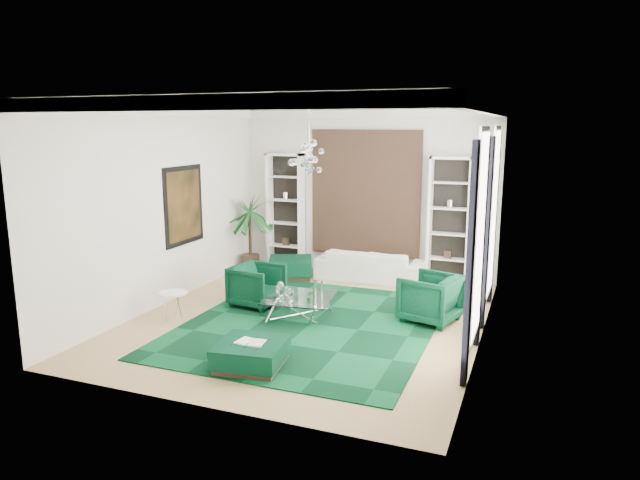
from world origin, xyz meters
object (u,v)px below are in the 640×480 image
at_px(coffee_table, 300,307).
at_px(side_table, 174,306).
at_px(armchair_right, 430,298).
at_px(sofa, 370,265).
at_px(ottoman_front, 251,355).
at_px(ottoman_side, 291,268).
at_px(armchair_left, 257,285).
at_px(palm, 250,223).

height_order(coffee_table, side_table, side_table).
bearing_deg(armchair_right, coffee_table, -57.67).
distance_m(sofa, ottoman_front, 5.18).
xyz_separation_m(armchair_right, ottoman_side, (-3.57, 1.90, -0.21)).
distance_m(ottoman_front, side_table, 2.65).
bearing_deg(armchair_left, ottoman_side, 13.21).
xyz_separation_m(ottoman_front, palm, (-2.66, 5.00, 0.98)).
height_order(coffee_table, ottoman_side, ottoman_side).
bearing_deg(sofa, coffee_table, 80.51).
distance_m(armchair_left, ottoman_front, 2.90).
bearing_deg(side_table, ottoman_side, 77.47).
xyz_separation_m(coffee_table, side_table, (-2.10, -0.88, 0.04)).
bearing_deg(coffee_table, palm, 131.74).
distance_m(armchair_right, side_table, 4.61).
bearing_deg(armchair_left, side_table, 146.62).
distance_m(ottoman_side, palm, 1.50).
xyz_separation_m(side_table, palm, (-0.37, 3.65, 0.92)).
distance_m(ottoman_side, ottoman_front, 5.03).
bearing_deg(coffee_table, armchair_right, 16.80).
distance_m(armchair_right, palm, 5.21).
bearing_deg(ottoman_front, armchair_right, 54.78).
distance_m(sofa, side_table, 4.61).
xyz_separation_m(armchair_left, coffee_table, (1.06, -0.38, -0.20)).
relative_size(coffee_table, palm, 0.50).
xyz_separation_m(sofa, ottoman_side, (-1.81, -0.37, -0.14)).
height_order(armchair_left, armchair_right, armchair_right).
height_order(armchair_right, ottoman_front, armchair_right).
distance_m(ottoman_side, side_table, 3.53).
bearing_deg(sofa, side_table, 55.68).
distance_m(ottoman_front, palm, 5.75).
relative_size(sofa, palm, 1.03).
xyz_separation_m(ottoman_side, ottoman_front, (1.52, -4.80, -0.03)).
bearing_deg(coffee_table, ottoman_front, -85.32).
height_order(armchair_right, palm, palm).
bearing_deg(coffee_table, armchair_left, 160.47).
bearing_deg(palm, sofa, 3.28).
xyz_separation_m(armchair_left, armchair_right, (3.30, 0.30, 0.02)).
bearing_deg(side_table, coffee_table, 22.71).
distance_m(side_table, palm, 3.78).
bearing_deg(sofa, palm, 2.92).
bearing_deg(ottoman_front, coffee_table, 94.68).
relative_size(armchair_right, ottoman_front, 1.00).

